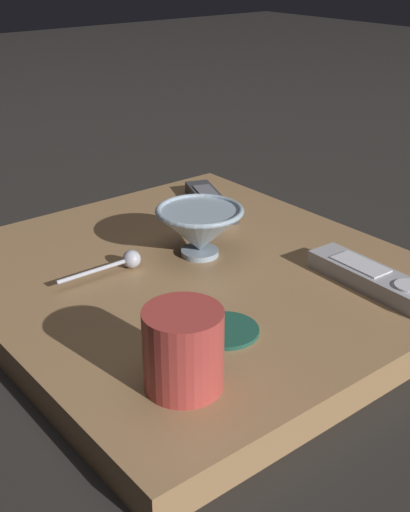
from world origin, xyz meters
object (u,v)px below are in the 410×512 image
cereal_bowl (200,229)px  coffee_mug (183,349)px  drink_coaster (225,330)px  tv_remote_far (374,279)px  tv_remote_near (210,202)px  teaspoon (125,261)px

cereal_bowl → coffee_mug: 0.32m
drink_coaster → coffee_mug: bearing=117.7°
tv_remote_far → cereal_bowl: bearing=27.4°
tv_remote_far → tv_remote_near: bearing=-2.8°
cereal_bowl → tv_remote_far: 0.25m
cereal_bowl → coffee_mug: bearing=138.6°
coffee_mug → tv_remote_far: coffee_mug is taller
teaspoon → drink_coaster: teaspoon is taller
tv_remote_far → drink_coaster: (0.04, 0.23, -0.01)m
cereal_bowl → drink_coaster: bearing=149.4°
coffee_mug → drink_coaster: 0.12m
drink_coaster → tv_remote_far: bearing=-99.6°
teaspoon → tv_remote_near: (0.11, -0.25, -0.00)m
tv_remote_far → drink_coaster: 0.23m
tv_remote_near → coffee_mug: bearing=137.6°
coffee_mug → tv_remote_far: (0.01, -0.33, -0.03)m
cereal_bowl → coffee_mug: (-0.24, 0.21, 0.00)m
tv_remote_near → tv_remote_far: bearing=177.2°
teaspoon → tv_remote_far: size_ratio=0.65×
cereal_bowl → tv_remote_far: (-0.22, -0.12, -0.03)m
cereal_bowl → tv_remote_far: cereal_bowl is taller
coffee_mug → tv_remote_far: size_ratio=0.45×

